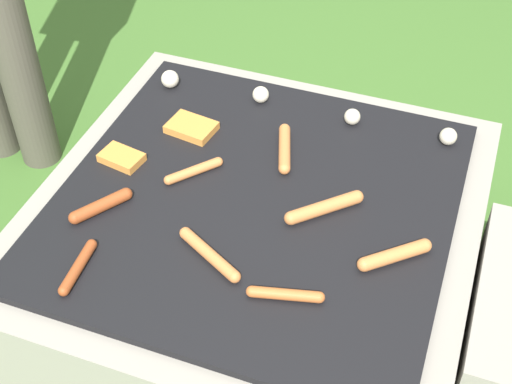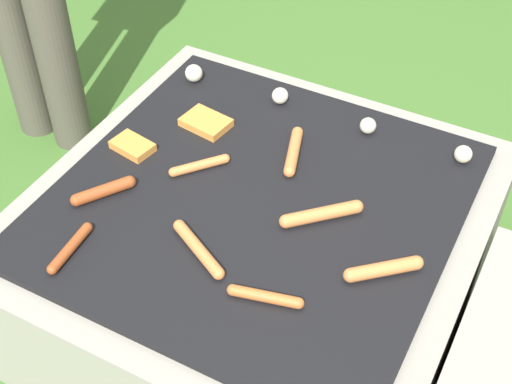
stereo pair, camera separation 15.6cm
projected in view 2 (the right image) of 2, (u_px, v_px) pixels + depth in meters
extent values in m
plane|color=#3D6628|center=(256.00, 301.00, 1.83)|extent=(14.00, 14.00, 0.00)
cube|color=gray|center=(256.00, 256.00, 1.71)|extent=(0.97, 0.97, 0.35)
cube|color=black|center=(256.00, 201.00, 1.58)|extent=(0.85, 0.85, 0.02)
cylinder|color=#4C473D|center=(11.00, 16.00, 2.07)|extent=(0.12, 0.12, 0.81)
cylinder|color=#4C473D|center=(50.00, 28.00, 2.02)|extent=(0.12, 0.12, 0.81)
cylinder|color=#C6753D|center=(322.00, 214.00, 1.52)|extent=(0.14, 0.13, 0.03)
sphere|color=#C6753D|center=(357.00, 207.00, 1.54)|extent=(0.03, 0.03, 0.03)
sphere|color=#C6753D|center=(286.00, 221.00, 1.50)|extent=(0.03, 0.03, 0.03)
cylinder|color=#C6753D|center=(200.00, 165.00, 1.64)|extent=(0.10, 0.11, 0.02)
sphere|color=#C6753D|center=(173.00, 172.00, 1.62)|extent=(0.02, 0.02, 0.02)
sphere|color=#C6753D|center=(225.00, 159.00, 1.66)|extent=(0.02, 0.02, 0.02)
cylinder|color=#93421E|center=(70.00, 248.00, 1.46)|extent=(0.03, 0.13, 0.02)
sphere|color=#93421E|center=(87.00, 228.00, 1.50)|extent=(0.02, 0.02, 0.02)
sphere|color=#93421E|center=(52.00, 269.00, 1.41)|extent=(0.02, 0.02, 0.02)
cylinder|color=#C6753D|center=(294.00, 151.00, 1.67)|extent=(0.07, 0.14, 0.03)
sphere|color=#C6753D|center=(289.00, 171.00, 1.62)|extent=(0.03, 0.03, 0.03)
sphere|color=#C6753D|center=(297.00, 132.00, 1.72)|extent=(0.03, 0.03, 0.03)
cylinder|color=#B7602D|center=(265.00, 296.00, 1.36)|extent=(0.13, 0.05, 0.02)
sphere|color=#B7602D|center=(299.00, 303.00, 1.35)|extent=(0.02, 0.02, 0.02)
sphere|color=#B7602D|center=(233.00, 290.00, 1.38)|extent=(0.02, 0.02, 0.02)
cylinder|color=#C6753D|center=(384.00, 269.00, 1.41)|extent=(0.12, 0.11, 0.03)
sphere|color=#C6753D|center=(350.00, 275.00, 1.40)|extent=(0.03, 0.03, 0.03)
sphere|color=#C6753D|center=(416.00, 263.00, 1.42)|extent=(0.03, 0.03, 0.03)
cylinder|color=#C6753D|center=(198.00, 249.00, 1.45)|extent=(0.15, 0.10, 0.03)
sphere|color=#C6753D|center=(179.00, 226.00, 1.50)|extent=(0.03, 0.03, 0.03)
sphere|color=#C6753D|center=(219.00, 274.00, 1.40)|extent=(0.03, 0.03, 0.03)
cylinder|color=#93421E|center=(103.00, 191.00, 1.57)|extent=(0.09, 0.12, 0.03)
sphere|color=#93421E|center=(130.00, 182.00, 1.59)|extent=(0.03, 0.03, 0.03)
sphere|color=#93421E|center=(77.00, 200.00, 1.55)|extent=(0.03, 0.03, 0.03)
cube|color=#D18438|center=(133.00, 146.00, 1.69)|extent=(0.11, 0.08, 0.02)
cube|color=#D18438|center=(206.00, 123.00, 1.76)|extent=(0.12, 0.10, 0.02)
sphere|color=beige|center=(194.00, 73.00, 1.89)|extent=(0.05, 0.05, 0.05)
sphere|color=beige|center=(280.00, 96.00, 1.82)|extent=(0.04, 0.04, 0.04)
sphere|color=beige|center=(368.00, 126.00, 1.73)|extent=(0.04, 0.04, 0.04)
sphere|color=beige|center=(463.00, 154.00, 1.65)|extent=(0.04, 0.04, 0.04)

